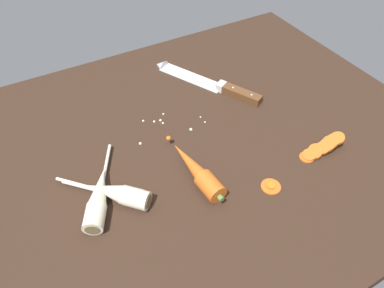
{
  "coord_description": "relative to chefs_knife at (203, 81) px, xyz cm",
  "views": [
    {
      "loc": [
        -27.47,
        -51.31,
        59.84
      ],
      "look_at": [
        0.0,
        -2.0,
        1.5
      ],
      "focal_mm": 32.84,
      "sensor_mm": 36.0,
      "label": 1
    }
  ],
  "objects": [
    {
      "name": "ground_plane",
      "position": [
        -15.44,
        -19.01,
        -2.65
      ],
      "size": [
        120.0,
        90.0,
        4.0
      ],
      "primitive_type": "cube",
      "color": "#332116"
    },
    {
      "name": "chefs_knife",
      "position": [
        0.0,
        0.0,
        0.0
      ],
      "size": [
        18.74,
        32.47,
        4.18
      ],
      "color": "silver",
      "rests_on": "ground_plane"
    },
    {
      "name": "whole_carrot",
      "position": [
        -18.66,
        -29.04,
        1.45
      ],
      "size": [
        5.39,
        21.32,
        4.2
      ],
      "color": "#D6601E",
      "rests_on": "ground_plane"
    },
    {
      "name": "parsnip_front",
      "position": [
        -35.93,
        -25.83,
        1.33
      ],
      "size": [
        14.37,
        14.66,
        4.0
      ],
      "color": "beige",
      "rests_on": "ground_plane"
    },
    {
      "name": "parsnip_mid_left",
      "position": [
        -39.25,
        -25.31,
        1.33
      ],
      "size": [
        12.61,
        21.14,
        4.0
      ],
      "color": "beige",
      "rests_on": "ground_plane"
    },
    {
      "name": "parsnip_mid_right",
      "position": [
        -35.64,
        -26.21,
        1.33
      ],
      "size": [
        16.17,
        16.77,
        4.0
      ],
      "color": "beige",
      "rests_on": "ground_plane"
    },
    {
      "name": "carrot_slice_stack",
      "position": [
        10.24,
        -36.49,
        0.79
      ],
      "size": [
        11.67,
        3.74,
        3.8
      ],
      "color": "#D6601E",
      "rests_on": "ground_plane"
    },
    {
      "name": "carrot_slice_stray_near",
      "position": [
        -6.35,
        -39.02,
        -0.29
      ],
      "size": [
        4.23,
        4.23,
        0.7
      ],
      "color": "#D6601E",
      "rests_on": "ground_plane"
    },
    {
      "name": "mince_crumbs",
      "position": [
        -17.34,
        -11.12,
        -0.32
      ],
      "size": [
        17.86,
        9.39,
        0.8
      ],
      "color": "beige",
      "rests_on": "ground_plane"
    }
  ]
}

